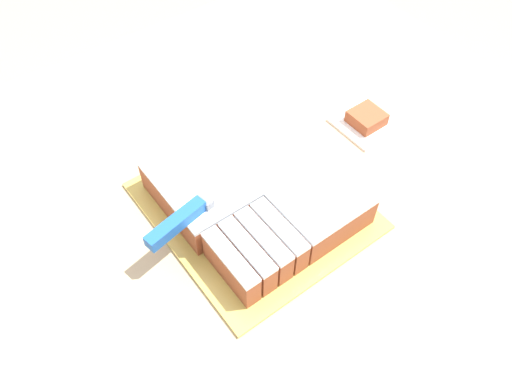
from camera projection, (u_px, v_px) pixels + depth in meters
The scene contains 7 objects.
ground_plane at pixel (242, 357), 1.65m from camera, with size 8.00×8.00×0.00m, color #9E9384.
countertop at pixel (238, 294), 1.30m from camera, with size 1.40×1.10×0.90m.
cake_board at pixel (256, 204), 0.91m from camera, with size 0.34×0.38×0.01m.
cake at pixel (256, 190), 0.89m from camera, with size 0.28×0.32×0.06m.
knife at pixel (192, 211), 0.81m from camera, with size 0.29×0.08×0.02m.
paper_napkin at pixel (365, 124), 1.04m from camera, with size 0.11×0.11×0.01m.
brownie at pixel (367, 118), 1.03m from camera, with size 0.06×0.06×0.03m.
Camera 1 is at (-0.33, -0.51, 1.63)m, focal length 35.00 mm.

